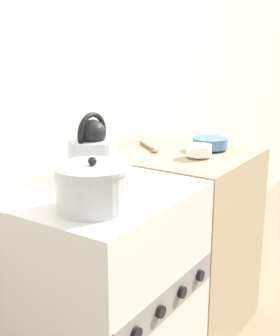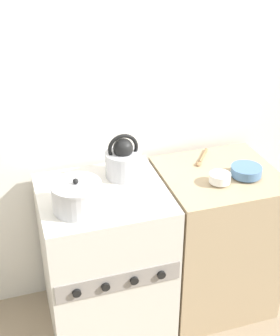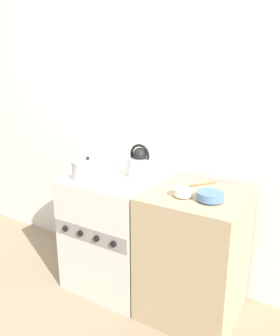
# 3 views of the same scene
# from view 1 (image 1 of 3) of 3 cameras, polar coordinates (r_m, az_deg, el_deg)

# --- Properties ---
(wall_back) EXTENTS (7.00, 0.06, 2.50)m
(wall_back) POSITION_cam_1_polar(r_m,az_deg,el_deg) (1.87, -14.81, 9.59)
(wall_back) COLOR silver
(wall_back) RESTS_ON ground_plane
(stove) EXTENTS (0.67, 0.63, 0.90)m
(stove) POSITION_cam_1_polar(r_m,az_deg,el_deg) (1.87, -4.99, -15.91)
(stove) COLOR beige
(stove) RESTS_ON ground_plane
(counter) EXTENTS (0.64, 0.60, 0.91)m
(counter) POSITION_cam_1_polar(r_m,az_deg,el_deg) (2.37, 5.25, -8.83)
(counter) COLOR tan
(counter) RESTS_ON ground_plane
(kettle) EXTENTS (0.24, 0.20, 0.25)m
(kettle) POSITION_cam_1_polar(r_m,az_deg,el_deg) (1.85, -5.75, 2.04)
(kettle) COLOR #B2B2B7
(kettle) RESTS_ON stove
(cooking_pot) EXTENTS (0.25, 0.25, 0.17)m
(cooking_pot) POSITION_cam_1_polar(r_m,az_deg,el_deg) (1.49, -5.74, -2.33)
(cooking_pot) COLOR silver
(cooking_pot) RESTS_ON stove
(enamel_bowl) EXTENTS (0.17, 0.17, 0.06)m
(enamel_bowl) POSITION_cam_1_polar(r_m,az_deg,el_deg) (2.28, 8.55, 3.03)
(enamel_bowl) COLOR #4C729E
(enamel_bowl) RESTS_ON counter
(small_ceramic_bowl) EXTENTS (0.11, 0.11, 0.06)m
(small_ceramic_bowl) POSITION_cam_1_polar(r_m,az_deg,el_deg) (2.12, 7.21, 2.12)
(small_ceramic_bowl) COLOR white
(small_ceramic_bowl) RESTS_ON counter
(wooden_spoon) EXTENTS (0.15, 0.19, 0.02)m
(wooden_spoon) POSITION_cam_1_polar(r_m,az_deg,el_deg) (2.27, 1.18, 2.50)
(wooden_spoon) COLOR olive
(wooden_spoon) RESTS_ON counter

